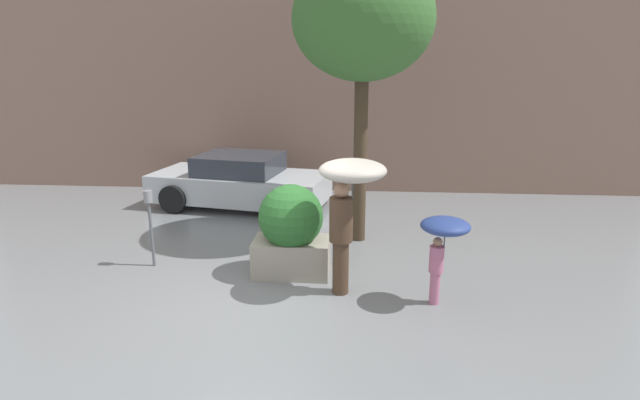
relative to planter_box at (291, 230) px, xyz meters
The scene contains 8 objects.
ground_plane 1.22m from the planter_box, 116.33° to the right, with size 40.00×40.00×0.00m, color slate.
building_facade 6.09m from the planter_box, 94.30° to the left, with size 18.00×0.30×6.00m.
planter_box is the anchor object (origin of this frame).
person_adult 1.38m from the planter_box, 35.08° to the right, with size 0.96×0.96×2.03m.
person_child 2.42m from the planter_box, 22.21° to the right, with size 0.68×0.68×1.29m.
parked_car_near 4.20m from the planter_box, 114.19° to the left, with size 4.33×2.54×1.25m.
street_tree 3.84m from the planter_box, 57.80° to the left, with size 2.49×2.49×5.10m.
parking_meter 2.38m from the planter_box, behind, with size 0.14×0.14×1.32m.
Camera 1 is at (1.44, -6.61, 3.34)m, focal length 28.00 mm.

